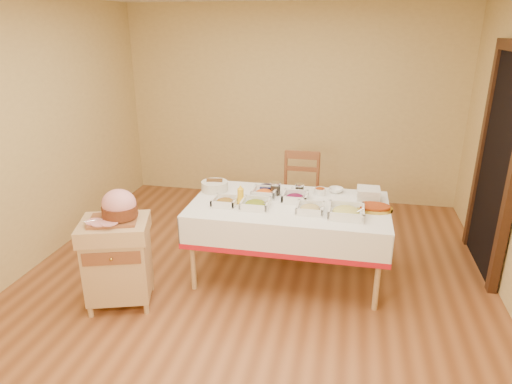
# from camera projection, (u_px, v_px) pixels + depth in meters

# --- Properties ---
(room_shell) EXTENTS (5.00, 5.00, 5.00)m
(room_shell) POSITION_uv_depth(u_px,v_px,m) (251.00, 154.00, 3.84)
(room_shell) COLOR brown
(room_shell) RESTS_ON ground
(doorway) EXTENTS (0.09, 1.10, 2.20)m
(doorway) POSITION_uv_depth(u_px,v_px,m) (499.00, 161.00, 4.31)
(doorway) COLOR black
(doorway) RESTS_ON ground
(dining_table) EXTENTS (1.82, 1.02, 0.76)m
(dining_table) POSITION_uv_depth(u_px,v_px,m) (289.00, 219.00, 4.30)
(dining_table) COLOR tan
(dining_table) RESTS_ON ground
(butcher_cart) EXTENTS (0.67, 0.61, 0.79)m
(butcher_cart) POSITION_uv_depth(u_px,v_px,m) (118.00, 258.00, 3.90)
(butcher_cart) COLOR tan
(butcher_cart) RESTS_ON ground
(dining_chair) EXTENTS (0.44, 0.42, 0.97)m
(dining_chair) POSITION_uv_depth(u_px,v_px,m) (300.00, 194.00, 5.21)
(dining_chair) COLOR brown
(dining_chair) RESTS_ON ground
(ham_on_board) EXTENTS (0.41, 0.39, 0.27)m
(ham_on_board) POSITION_uv_depth(u_px,v_px,m) (118.00, 208.00, 3.77)
(ham_on_board) COLOR brown
(ham_on_board) RESTS_ON butcher_cart
(serving_dish_a) EXTENTS (0.22, 0.22, 0.10)m
(serving_dish_a) POSITION_uv_depth(u_px,v_px,m) (225.00, 201.00, 4.20)
(serving_dish_a) COLOR white
(serving_dish_a) RESTS_ON dining_table
(serving_dish_b) EXTENTS (0.25, 0.25, 0.10)m
(serving_dish_b) POSITION_uv_depth(u_px,v_px,m) (255.00, 204.00, 4.14)
(serving_dish_b) COLOR white
(serving_dish_b) RESTS_ON dining_table
(serving_dish_c) EXTENTS (0.24, 0.24, 0.10)m
(serving_dish_c) POSITION_uv_depth(u_px,v_px,m) (310.00, 208.00, 4.04)
(serving_dish_c) COLOR white
(serving_dish_c) RESTS_ON dining_table
(serving_dish_d) EXTENTS (0.31, 0.31, 0.12)m
(serving_dish_d) POSITION_uv_depth(u_px,v_px,m) (346.00, 211.00, 3.96)
(serving_dish_d) COLOR white
(serving_dish_d) RESTS_ON dining_table
(serving_dish_e) EXTENTS (0.24, 0.23, 0.11)m
(serving_dish_e) POSITION_uv_depth(u_px,v_px,m) (264.00, 193.00, 4.41)
(serving_dish_e) COLOR white
(serving_dish_e) RESTS_ON dining_table
(serving_dish_f) EXTENTS (0.24, 0.23, 0.11)m
(serving_dish_f) POSITION_uv_depth(u_px,v_px,m) (295.00, 197.00, 4.29)
(serving_dish_f) COLOR white
(serving_dish_f) RESTS_ON dining_table
(small_bowl_left) EXTENTS (0.12, 0.12, 0.06)m
(small_bowl_left) POSITION_uv_depth(u_px,v_px,m) (215.00, 185.00, 4.63)
(small_bowl_left) COLOR white
(small_bowl_left) RESTS_ON dining_table
(small_bowl_mid) EXTENTS (0.14, 0.14, 0.06)m
(small_bowl_mid) POSITION_uv_depth(u_px,v_px,m) (266.00, 188.00, 4.54)
(small_bowl_mid) COLOR navy
(small_bowl_mid) RESTS_ON dining_table
(small_bowl_right) EXTENTS (0.12, 0.12, 0.06)m
(small_bowl_right) POSITION_uv_depth(u_px,v_px,m) (320.00, 191.00, 4.46)
(small_bowl_right) COLOR white
(small_bowl_right) RESTS_ON dining_table
(bowl_white_imported) EXTENTS (0.17, 0.17, 0.04)m
(bowl_white_imported) POSITION_uv_depth(u_px,v_px,m) (299.00, 190.00, 4.53)
(bowl_white_imported) COLOR white
(bowl_white_imported) RESTS_ON dining_table
(bowl_small_imported) EXTENTS (0.18, 0.18, 0.04)m
(bowl_small_imported) POSITION_uv_depth(u_px,v_px,m) (336.00, 190.00, 4.51)
(bowl_small_imported) COLOR white
(bowl_small_imported) RESTS_ON dining_table
(preserve_jar_left) EXTENTS (0.10, 0.10, 0.13)m
(preserve_jar_left) POSITION_uv_depth(u_px,v_px,m) (276.00, 189.00, 4.43)
(preserve_jar_left) COLOR silver
(preserve_jar_left) RESTS_ON dining_table
(preserve_jar_right) EXTENTS (0.09, 0.09, 0.11)m
(preserve_jar_right) POSITION_uv_depth(u_px,v_px,m) (300.00, 190.00, 4.44)
(preserve_jar_right) COLOR silver
(preserve_jar_right) RESTS_ON dining_table
(mustard_bottle) EXTENTS (0.06, 0.06, 0.18)m
(mustard_bottle) POSITION_uv_depth(u_px,v_px,m) (241.00, 195.00, 4.21)
(mustard_bottle) COLOR yellow
(mustard_bottle) RESTS_ON dining_table
(bread_basket) EXTENTS (0.26, 0.26, 0.12)m
(bread_basket) POSITION_uv_depth(u_px,v_px,m) (215.00, 186.00, 4.55)
(bread_basket) COLOR silver
(bread_basket) RESTS_ON dining_table
(plate_stack) EXTENTS (0.21, 0.21, 0.12)m
(plate_stack) POSITION_uv_depth(u_px,v_px,m) (368.00, 194.00, 4.31)
(plate_stack) COLOR white
(plate_stack) RESTS_ON dining_table
(brass_platter) EXTENTS (0.34, 0.24, 0.04)m
(brass_platter) POSITION_uv_depth(u_px,v_px,m) (374.00, 208.00, 4.09)
(brass_platter) COLOR #B69433
(brass_platter) RESTS_ON dining_table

